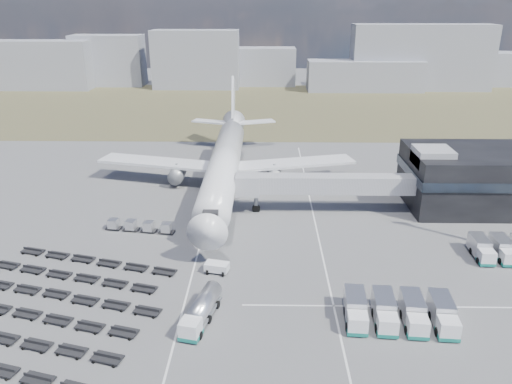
{
  "coord_description": "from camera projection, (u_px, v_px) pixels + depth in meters",
  "views": [
    {
      "loc": [
        7.55,
        -58.97,
        34.46
      ],
      "look_at": [
        6.2,
        19.34,
        4.0
      ],
      "focal_mm": 35.0,
      "sensor_mm": 36.0,
      "label": 1
    }
  ],
  "objects": [
    {
      "name": "ground",
      "position": [
        208.0,
        271.0,
        67.56
      ],
      "size": [
        420.0,
        420.0,
        0.0
      ],
      "primitive_type": "plane",
      "color": "#565659",
      "rests_on": "ground"
    },
    {
      "name": "grass_strip",
      "position": [
        242.0,
        107.0,
        170.07
      ],
      "size": [
        420.0,
        90.0,
        0.01
      ],
      "primitive_type": "cube",
      "color": "#473F2A",
      "rests_on": "ground"
    },
    {
      "name": "lane_markings",
      "position": [
        279.0,
        261.0,
        70.2
      ],
      "size": [
        47.12,
        110.0,
        0.01
      ],
      "color": "silver",
      "rests_on": "ground"
    },
    {
      "name": "terminal",
      "position": [
        494.0,
        177.0,
        87.22
      ],
      "size": [
        30.4,
        16.4,
        11.0
      ],
      "color": "black",
      "rests_on": "ground"
    },
    {
      "name": "jet_bridge",
      "position": [
        313.0,
        184.0,
        84.51
      ],
      "size": [
        30.3,
        3.8,
        7.05
      ],
      "color": "#939399",
      "rests_on": "ground"
    },
    {
      "name": "airliner",
      "position": [
        225.0,
        161.0,
        95.82
      ],
      "size": [
        51.59,
        64.53,
        17.62
      ],
      "color": "silver",
      "rests_on": "ground"
    },
    {
      "name": "skyline",
      "position": [
        233.0,
        63.0,
        203.42
      ],
      "size": [
        299.6,
        26.48,
        25.21
      ],
      "color": "gray",
      "rests_on": "ground"
    },
    {
      "name": "fuel_tanker",
      "position": [
        201.0,
        310.0,
        56.57
      ],
      "size": [
        4.16,
        9.01,
        2.83
      ],
      "rotation": [
        0.0,
        0.0,
        -0.23
      ],
      "color": "silver",
      "rests_on": "ground"
    },
    {
      "name": "pushback_tug",
      "position": [
        217.0,
        268.0,
        66.92
      ],
      "size": [
        3.45,
        2.42,
        1.43
      ],
      "primitive_type": "cube",
      "rotation": [
        0.0,
        0.0,
        -0.23
      ],
      "color": "silver",
      "rests_on": "ground"
    },
    {
      "name": "catering_truck",
      "position": [
        258.0,
        181.0,
        96.59
      ],
      "size": [
        4.81,
        6.56,
        2.79
      ],
      "rotation": [
        0.0,
        0.0,
        -0.43
      ],
      "color": "silver",
      "rests_on": "ground"
    },
    {
      "name": "service_trucks_near",
      "position": [
        399.0,
        312.0,
        56.27
      ],
      "size": [
        12.44,
        7.5,
        2.66
      ],
      "rotation": [
        0.0,
        0.0,
        -0.08
      ],
      "color": "silver",
      "rests_on": "ground"
    },
    {
      "name": "uld_row",
      "position": [
        140.0,
        226.0,
        78.69
      ],
      "size": [
        11.34,
        3.11,
        1.56
      ],
      "rotation": [
        0.0,
        0.0,
        -0.15
      ],
      "color": "black",
      "rests_on": "ground"
    },
    {
      "name": "baggage_dollies",
      "position": [
        38.0,
        304.0,
        59.48
      ],
      "size": [
        32.33,
        29.76,
        0.75
      ],
      "rotation": [
        0.0,
        0.0,
        -0.26
      ],
      "color": "black",
      "rests_on": "ground"
    }
  ]
}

